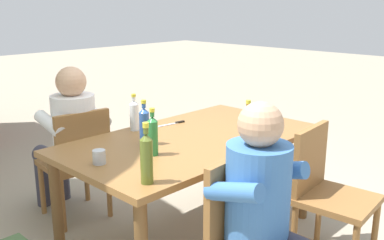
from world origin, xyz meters
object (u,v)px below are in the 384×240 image
(bottle_clear, at_px, (134,115))
(chair_far_left, at_px, (78,159))
(bottle_green, at_px, (153,135))
(bottle_amber, at_px, (248,125))
(dining_table, at_px, (192,148))
(table_knife, at_px, (173,124))
(person_in_white_shirt, at_px, (271,210))
(chair_near_right, at_px, (326,188))
(cup_glass, at_px, (259,121))
(bottle_blue, at_px, (144,125))
(bottle_olive, at_px, (147,157))
(cup_steel, at_px, (99,157))
(person_in_plaid_shirt, at_px, (69,134))
(chair_near_left, at_px, (250,234))

(bottle_clear, bearing_deg, chair_far_left, 121.78)
(bottle_green, bearing_deg, bottle_amber, -25.62)
(dining_table, xyz_separation_m, bottle_clear, (-0.16, 0.41, 0.19))
(table_knife, bearing_deg, person_in_white_shirt, -113.39)
(chair_near_right, xyz_separation_m, person_in_white_shirt, (-0.79, -0.11, 0.17))
(chair_near_right, bearing_deg, dining_table, 115.99)
(cup_glass, distance_m, table_knife, 0.64)
(bottle_blue, relative_size, bottle_olive, 0.93)
(dining_table, bearing_deg, chair_near_right, -64.01)
(person_in_white_shirt, bearing_deg, cup_glass, 38.58)
(bottle_clear, bearing_deg, bottle_olive, -125.12)
(bottle_olive, bearing_deg, bottle_clear, 54.88)
(bottle_olive, xyz_separation_m, cup_steel, (-0.01, 0.41, -0.10))
(person_in_white_shirt, height_order, person_in_plaid_shirt, same)
(bottle_blue, height_order, table_knife, bottle_blue)
(cup_steel, bearing_deg, chair_far_left, 67.46)
(bottle_olive, height_order, bottle_green, bottle_olive)
(chair_near_left, distance_m, person_in_white_shirt, 0.20)
(person_in_plaid_shirt, relative_size, bottle_clear, 4.45)
(chair_far_left, bearing_deg, dining_table, -63.10)
(bottle_blue, bearing_deg, bottle_clear, 61.97)
(bottle_blue, relative_size, bottle_amber, 1.02)
(person_in_plaid_shirt, height_order, table_knife, person_in_plaid_shirt)
(person_in_plaid_shirt, relative_size, bottle_olive, 3.73)
(bottle_blue, bearing_deg, dining_table, -18.27)
(chair_near_right, distance_m, person_in_plaid_shirt, 1.89)
(dining_table, distance_m, table_knife, 0.37)
(chair_near_right, height_order, cup_glass, chair_near_right)
(bottle_blue, distance_m, cup_glass, 0.88)
(person_in_plaid_shirt, xyz_separation_m, bottle_amber, (0.54, -1.26, 0.21))
(bottle_amber, xyz_separation_m, cup_glass, (0.35, 0.16, -0.07))
(chair_far_left, xyz_separation_m, bottle_clear, (0.24, -0.39, 0.37))
(dining_table, xyz_separation_m, chair_near_left, (-0.40, -0.80, -0.17))
(bottle_blue, relative_size, table_knife, 1.22)
(person_in_white_shirt, relative_size, bottle_green, 4.09)
(bottle_amber, bearing_deg, bottle_blue, 135.58)
(person_in_white_shirt, distance_m, table_knife, 1.36)
(dining_table, relative_size, person_in_white_shirt, 1.50)
(person_in_white_shirt, distance_m, cup_steel, 1.00)
(chair_near_left, bearing_deg, dining_table, 63.27)
(bottle_amber, bearing_deg, person_in_white_shirt, -134.33)
(dining_table, distance_m, chair_near_right, 0.91)
(person_in_white_shirt, bearing_deg, chair_far_left, 90.29)
(bottle_blue, height_order, cup_glass, bottle_blue)
(dining_table, bearing_deg, bottle_blue, 161.73)
(cup_glass, bearing_deg, bottle_amber, -155.85)
(bottle_blue, bearing_deg, chair_near_right, -51.77)
(person_in_white_shirt, height_order, bottle_green, person_in_white_shirt)
(cup_glass, bearing_deg, bottle_clear, 137.46)
(table_knife, bearing_deg, bottle_green, -143.48)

